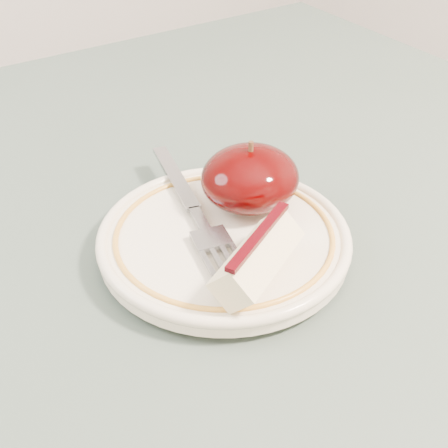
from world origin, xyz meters
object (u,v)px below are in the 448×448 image
apple_half (250,178)px  fork (195,210)px  table (220,321)px  plate (224,239)px

apple_half → fork: apple_half is taller
table → fork: fork is taller
plate → apple_half: size_ratio=2.44×
plate → fork: (-0.01, 0.03, 0.01)m
plate → fork: fork is taller
table → fork: size_ratio=4.63×
plate → fork: size_ratio=1.00×
plate → apple_half: apple_half is taller
apple_half → fork: bearing=166.8°
table → fork: (-0.01, 0.02, 0.11)m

